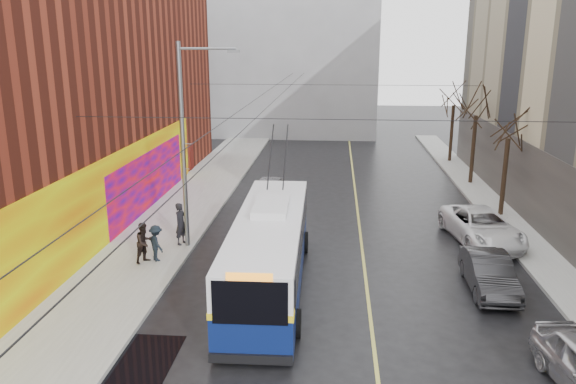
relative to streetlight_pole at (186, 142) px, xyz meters
name	(u,v)px	position (x,y,z in m)	size (l,w,h in m)	color
sidewalk_left	(164,231)	(-1.86, 2.00, -4.77)	(4.00, 60.00, 0.15)	gray
sidewalk_right	(524,241)	(15.14, 2.00, -4.77)	(2.00, 60.00, 0.15)	gray
lane_line	(359,225)	(7.64, 4.00, -4.84)	(0.12, 50.00, 0.01)	#BFB74C
building_left	(12,83)	(-9.85, 3.99, 2.14)	(12.11, 36.00, 14.00)	#5A1D12
building_far	(276,41)	(0.14, 34.99, 4.17)	(20.50, 12.10, 18.00)	gray
streetlight_pole	(186,142)	(0.00, 0.00, 0.00)	(2.65, 0.60, 9.00)	slate
catenary_wires	(281,98)	(3.60, 4.77, 1.40)	(18.00, 60.00, 0.22)	black
tree_near	(510,123)	(15.14, 6.00, 0.13)	(3.20, 3.20, 6.40)	black
tree_mid	(477,103)	(15.14, 13.00, 0.41)	(3.20, 3.20, 6.68)	black
tree_far	(454,95)	(15.14, 20.00, 0.30)	(3.20, 3.20, 6.57)	black
puddle	(134,365)	(0.72, -9.42, -4.84)	(2.16, 3.50, 0.01)	black
pigeons_flying	(285,83)	(4.25, -0.14, 2.50)	(4.51, 2.71, 2.31)	slate
trolleybus	(269,249)	(3.97, -3.74, -3.35)	(2.84, 11.40, 5.37)	#0A174C
parked_car_b	(489,273)	(12.12, -3.38, -4.16)	(1.45, 4.17, 1.37)	#262629
parked_car_c	(482,226)	(13.14, 1.98, -4.09)	(2.52, 5.46, 1.52)	white
following_car	(269,191)	(2.61, 7.40, -4.10)	(1.76, 4.38, 1.49)	#ACADB1
pedestrian_a	(181,224)	(-0.46, 0.13, -3.74)	(0.69, 0.46, 1.90)	black
pedestrian_b	(144,242)	(-1.39, -2.10, -3.85)	(0.83, 0.64, 1.70)	black
pedestrian_c	(156,243)	(-0.96, -1.90, -3.93)	(0.99, 0.57, 1.53)	black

